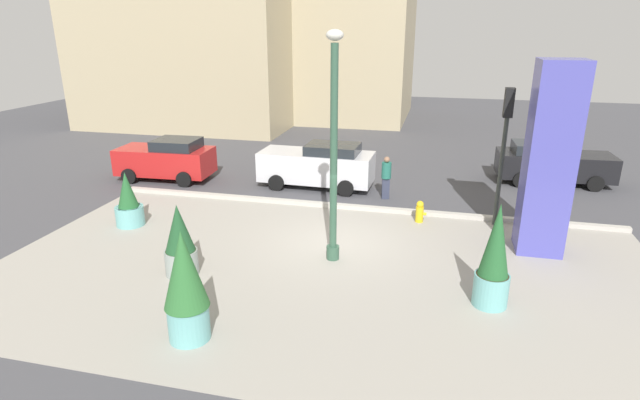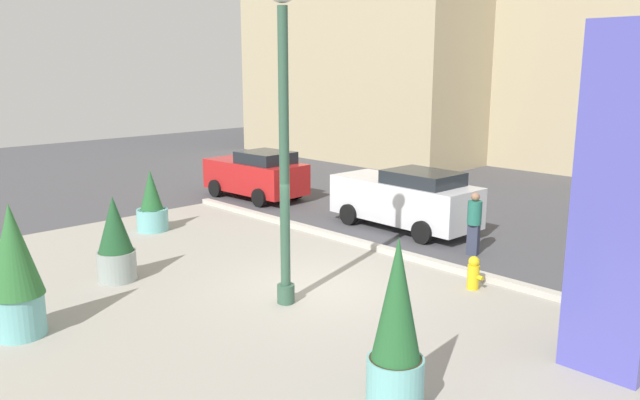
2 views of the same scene
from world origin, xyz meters
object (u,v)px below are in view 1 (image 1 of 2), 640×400
(potted_plant_by_pillar, at_px, (185,285))
(traffic_light_corner, at_px, (505,135))
(potted_plant_near_right, at_px, (494,260))
(car_curb_west, at_px, (167,159))
(potted_plant_near_left, at_px, (128,203))
(pedestrian_crossing, at_px, (386,176))
(art_pillar_blue, at_px, (549,160))
(potted_plant_mid_plaza, at_px, (180,242))
(lamp_post, at_px, (334,156))
(fire_hydrant, at_px, (420,212))
(car_passing_lane, at_px, (318,165))
(car_far_lane, at_px, (552,163))

(potted_plant_by_pillar, xyz_separation_m, traffic_light_corner, (6.79, 8.29, 1.76))
(potted_plant_near_right, bearing_deg, car_curb_west, 149.16)
(potted_plant_near_left, height_order, pedestrian_crossing, potted_plant_near_left)
(pedestrian_crossing, bearing_deg, potted_plant_near_right, -65.37)
(art_pillar_blue, relative_size, potted_plant_near_right, 2.13)
(potted_plant_by_pillar, height_order, pedestrian_crossing, potted_plant_by_pillar)
(art_pillar_blue, distance_m, potted_plant_near_right, 4.23)
(potted_plant_near_right, height_order, potted_plant_mid_plaza, potted_plant_near_right)
(lamp_post, xyz_separation_m, pedestrian_crossing, (0.83, 5.64, -2.11))
(fire_hydrant, xyz_separation_m, car_passing_lane, (-4.24, 2.99, 0.55))
(car_far_lane, bearing_deg, traffic_light_corner, -115.70)
(potted_plant_mid_plaza, height_order, car_passing_lane, potted_plant_mid_plaza)
(potted_plant_near_left, bearing_deg, traffic_light_corner, 13.84)
(potted_plant_near_right, distance_m, car_curb_west, 14.74)
(potted_plant_near_left, distance_m, car_far_lane, 16.60)
(traffic_light_corner, height_order, pedestrian_crossing, traffic_light_corner)
(art_pillar_blue, bearing_deg, pedestrian_crossing, 143.64)
(potted_plant_near_left, height_order, potted_plant_by_pillar, potted_plant_by_pillar)
(potted_plant_near_left, relative_size, car_curb_west, 0.45)
(art_pillar_blue, relative_size, fire_hydrant, 7.26)
(lamp_post, distance_m, pedestrian_crossing, 6.08)
(potted_plant_near_right, height_order, car_far_lane, potted_plant_near_right)
(potted_plant_mid_plaza, relative_size, car_passing_lane, 0.43)
(art_pillar_blue, distance_m, potted_plant_near_left, 12.95)
(fire_hydrant, height_order, pedestrian_crossing, pedestrian_crossing)
(car_passing_lane, height_order, pedestrian_crossing, car_passing_lane)
(potted_plant_by_pillar, bearing_deg, potted_plant_near_left, 132.37)
(fire_hydrant, bearing_deg, potted_plant_near_right, -69.21)
(potted_plant_near_right, relative_size, potted_plant_mid_plaza, 1.30)
(potted_plant_mid_plaza, distance_m, pedestrian_crossing, 8.74)
(art_pillar_blue, bearing_deg, car_far_lane, 77.60)
(potted_plant_by_pillar, xyz_separation_m, car_far_lane, (9.42, 13.75, -0.42))
(potted_plant_near_right, bearing_deg, potted_plant_mid_plaza, -177.94)
(potted_plant_near_left, relative_size, car_passing_lane, 0.40)
(fire_hydrant, bearing_deg, potted_plant_mid_plaza, -138.14)
(potted_plant_by_pillar, height_order, fire_hydrant, potted_plant_by_pillar)
(car_far_lane, height_order, pedestrian_crossing, car_far_lane)
(potted_plant_near_right, height_order, pedestrian_crossing, potted_plant_near_right)
(fire_hydrant, xyz_separation_m, pedestrian_crossing, (-1.39, 2.18, 0.54))
(potted_plant_mid_plaza, bearing_deg, potted_plant_near_right, 2.06)
(car_passing_lane, bearing_deg, car_far_lane, 16.94)
(potted_plant_near_right, xyz_separation_m, potted_plant_by_pillar, (-6.25, -2.91, 0.09))
(art_pillar_blue, xyz_separation_m, potted_plant_near_right, (-1.58, -3.61, -1.55))
(lamp_post, xyz_separation_m, fire_hydrant, (2.23, 3.46, -2.64))
(traffic_light_corner, height_order, car_far_lane, traffic_light_corner)
(potted_plant_by_pillar, height_order, car_passing_lane, potted_plant_by_pillar)
(art_pillar_blue, relative_size, potted_plant_near_left, 2.99)
(potted_plant_by_pillar, bearing_deg, traffic_light_corner, 50.68)
(art_pillar_blue, height_order, car_far_lane, art_pillar_blue)
(traffic_light_corner, distance_m, car_passing_lane, 7.48)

